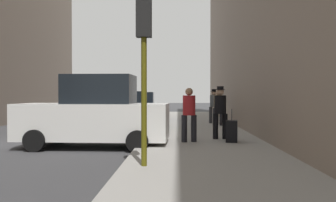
# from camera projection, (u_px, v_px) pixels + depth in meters

# --- Properties ---
(ground_plane) EXTENTS (120.00, 120.00, 0.00)m
(ground_plane) POSITION_uv_depth(u_px,v_px,m) (22.00, 144.00, 12.45)
(ground_plane) COLOR #38383A
(sidewalk) EXTENTS (4.00, 40.00, 0.15)m
(sidewalk) POSITION_uv_depth(u_px,v_px,m) (202.00, 142.00, 12.29)
(sidewalk) COLOR gray
(sidewalk) RESTS_ON ground_plane
(parked_white_van) EXTENTS (4.66, 2.19, 2.25)m
(parked_white_van) POSITION_uv_depth(u_px,v_px,m) (95.00, 114.00, 11.58)
(parked_white_van) COLOR silver
(parked_white_van) RESTS_ON ground_plane
(parked_dark_green_sedan) EXTENTS (4.21, 2.07, 1.79)m
(parked_dark_green_sedan) POSITION_uv_depth(u_px,v_px,m) (121.00, 112.00, 16.93)
(parked_dark_green_sedan) COLOR #193828
(parked_dark_green_sedan) RESTS_ON ground_plane
(parked_blue_sedan) EXTENTS (4.24, 2.14, 1.79)m
(parked_blue_sedan) POSITION_uv_depth(u_px,v_px,m) (135.00, 108.00, 22.50)
(parked_blue_sedan) COLOR navy
(parked_blue_sedan) RESTS_ON ground_plane
(fire_hydrant) EXTENTS (0.42, 0.22, 0.70)m
(fire_hydrant) POSITION_uv_depth(u_px,v_px,m) (158.00, 124.00, 14.48)
(fire_hydrant) COLOR red
(fire_hydrant) RESTS_ON sidewalk
(traffic_light) EXTENTS (0.32, 0.32, 3.60)m
(traffic_light) POSITION_uv_depth(u_px,v_px,m) (144.00, 42.00, 7.83)
(traffic_light) COLOR #514C0F
(traffic_light) RESTS_ON sidewalk
(pedestrian_with_fedora) EXTENTS (0.51, 0.43, 1.78)m
(pedestrian_with_fedora) POSITION_uv_depth(u_px,v_px,m) (220.00, 110.00, 12.61)
(pedestrian_with_fedora) COLOR black
(pedestrian_with_fedora) RESTS_ON sidewalk
(pedestrian_in_tan_coat) EXTENTS (0.51, 0.42, 1.71)m
(pedestrian_in_tan_coat) POSITION_uv_depth(u_px,v_px,m) (218.00, 106.00, 17.97)
(pedestrian_in_tan_coat) COLOR black
(pedestrian_in_tan_coat) RESTS_ON sidewalk
(pedestrian_in_red_jacket) EXTENTS (0.53, 0.50, 1.71)m
(pedestrian_in_red_jacket) POSITION_uv_depth(u_px,v_px,m) (189.00, 112.00, 11.81)
(pedestrian_in_red_jacket) COLOR black
(pedestrian_in_red_jacket) RESTS_ON sidewalk
(pedestrian_with_beanie) EXTENTS (0.51, 0.41, 1.78)m
(pedestrian_with_beanie) POSITION_uv_depth(u_px,v_px,m) (214.00, 104.00, 19.47)
(pedestrian_with_beanie) COLOR #333338
(pedestrian_with_beanie) RESTS_ON sidewalk
(rolling_suitcase) EXTENTS (0.45, 0.61, 1.04)m
(rolling_suitcase) POSITION_uv_depth(u_px,v_px,m) (232.00, 131.00, 11.83)
(rolling_suitcase) COLOR black
(rolling_suitcase) RESTS_ON sidewalk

